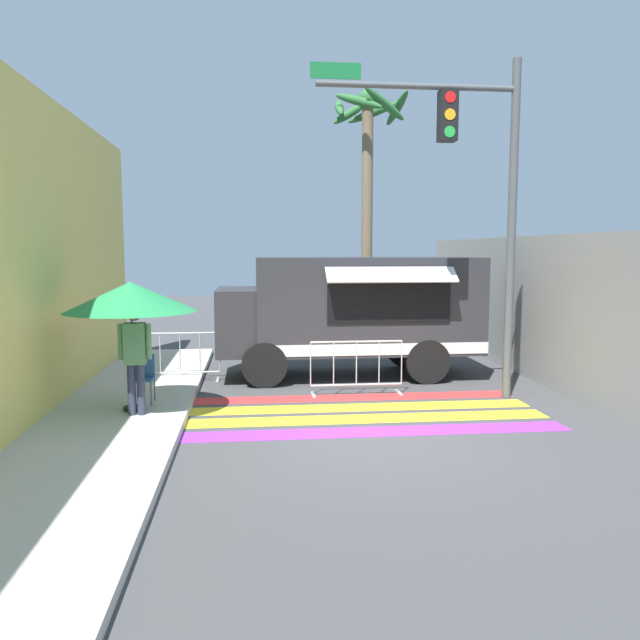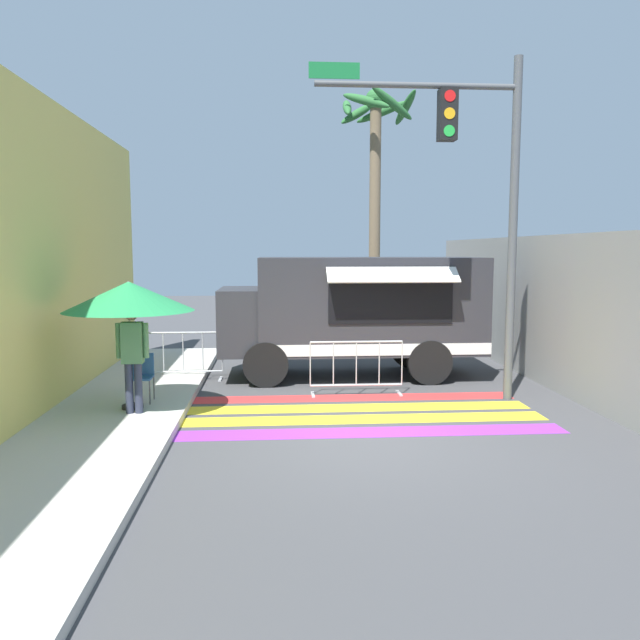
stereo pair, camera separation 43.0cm
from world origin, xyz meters
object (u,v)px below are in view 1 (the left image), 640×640
at_px(patio_umbrella, 131,297).
at_px(vendor_person, 135,353).
at_px(folding_chair, 142,374).
at_px(barricade_front, 356,368).
at_px(barricade_side, 180,358).
at_px(food_truck, 347,308).
at_px(palm_tree, 367,165).
at_px(traffic_signal_pole, 477,176).

bearing_deg(patio_umbrella, vendor_person, -72.26).
relative_size(folding_chair, barricade_front, 0.47).
bearing_deg(patio_umbrella, barricade_side, 81.49).
bearing_deg(patio_umbrella, food_truck, 37.28).
distance_m(food_truck, palm_tree, 5.90).
distance_m(food_truck, vendor_person, 5.26).
relative_size(traffic_signal_pole, barricade_front, 3.44).
bearing_deg(barricade_front, patio_umbrella, -162.04).
height_order(patio_umbrella, vendor_person, patio_umbrella).
bearing_deg(barricade_side, barricade_front, -24.45).
xyz_separation_m(folding_chair, barricade_side, (0.38, 2.40, -0.13)).
relative_size(patio_umbrella, palm_tree, 0.29).
relative_size(traffic_signal_pole, palm_tree, 0.85).
distance_m(traffic_signal_pole, barricade_front, 4.26).
xyz_separation_m(barricade_side, palm_tree, (4.90, 4.59, 4.73)).
height_order(barricade_front, palm_tree, palm_tree).
bearing_deg(folding_chair, barricade_side, 60.41).
height_order(patio_umbrella, barricade_front, patio_umbrella).
xyz_separation_m(food_truck, patio_umbrella, (-4.08, -3.10, 0.51)).
height_order(vendor_person, barricade_side, vendor_person).
bearing_deg(folding_chair, food_truck, 12.16).
relative_size(barricade_side, palm_tree, 0.23).
relative_size(food_truck, barricade_side, 3.36).
bearing_deg(traffic_signal_pole, patio_umbrella, -173.37).
bearing_deg(patio_umbrella, barricade_front, 17.96).
distance_m(food_truck, folding_chair, 4.86).
height_order(food_truck, vendor_person, food_truck).
bearing_deg(barricade_side, vendor_person, -95.93).
distance_m(folding_chair, palm_tree, 9.89).
bearing_deg(patio_umbrella, traffic_signal_pole, 6.63).
xyz_separation_m(patio_umbrella, palm_tree, (5.33, 7.51, 3.20)).
bearing_deg(food_truck, vendor_person, -139.31).
relative_size(folding_chair, barricade_side, 0.50).
relative_size(traffic_signal_pole, vendor_person, 3.52).
relative_size(traffic_signal_pole, folding_chair, 7.38).
bearing_deg(traffic_signal_pole, barricade_front, 164.39).
xyz_separation_m(patio_umbrella, barricade_side, (0.44, 2.92, -1.52)).
height_order(barricade_front, barricade_side, same).
height_order(traffic_signal_pole, vendor_person, traffic_signal_pole).
height_order(food_truck, palm_tree, palm_tree).
distance_m(patio_umbrella, barricade_side, 3.32).
relative_size(vendor_person, barricade_front, 0.98).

